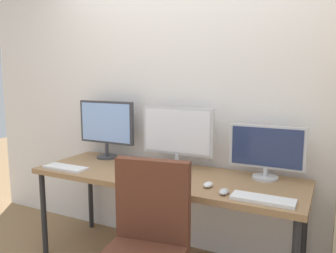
# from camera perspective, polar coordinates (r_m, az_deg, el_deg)

# --- Properties ---
(wall_back) EXTENTS (4.42, 0.10, 2.60)m
(wall_back) POSITION_cam_1_polar(r_m,az_deg,el_deg) (2.79, 3.43, 5.27)
(wall_back) COLOR silver
(wall_back) RESTS_ON ground_plane
(desk) EXTENTS (2.02, 0.68, 0.74)m
(desk) POSITION_cam_1_polar(r_m,az_deg,el_deg) (2.53, -0.52, -9.23)
(desk) COLOR #936D47
(desk) RESTS_ON ground_plane
(monitor_left) EXTENTS (0.55, 0.18, 0.51)m
(monitor_left) POSITION_cam_1_polar(r_m,az_deg,el_deg) (2.99, -10.46, 0.16)
(monitor_left) COLOR #38383D
(monitor_left) RESTS_ON desk
(monitor_center) EXTENTS (0.60, 0.18, 0.48)m
(monitor_center) POSITION_cam_1_polar(r_m,az_deg,el_deg) (2.64, 1.59, -1.30)
(monitor_center) COLOR silver
(monitor_center) RESTS_ON desk
(monitor_right) EXTENTS (0.52, 0.18, 0.38)m
(monitor_right) POSITION_cam_1_polar(r_m,az_deg,el_deg) (2.44, 16.41, -3.92)
(monitor_right) COLOR silver
(monitor_right) RESTS_ON desk
(keyboard_left) EXTENTS (0.36, 0.13, 0.02)m
(keyboard_left) POSITION_cam_1_polar(r_m,az_deg,el_deg) (2.76, -17.05, -6.72)
(keyboard_left) COLOR silver
(keyboard_left) RESTS_ON desk
(keyboard_center) EXTENTS (0.35, 0.13, 0.02)m
(keyboard_center) POSITION_cam_1_polar(r_m,az_deg,el_deg) (2.32, -3.16, -9.27)
(keyboard_center) COLOR #38383D
(keyboard_center) RESTS_ON desk
(keyboard_right) EXTENTS (0.37, 0.13, 0.02)m
(keyboard_right) POSITION_cam_1_polar(r_m,az_deg,el_deg) (2.07, 15.84, -11.83)
(keyboard_right) COLOR silver
(keyboard_right) RESTS_ON desk
(mouse_left_side) EXTENTS (0.06, 0.10, 0.03)m
(mouse_left_side) POSITION_cam_1_polar(r_m,az_deg,el_deg) (2.12, 9.48, -10.87)
(mouse_left_side) COLOR silver
(mouse_left_side) RESTS_ON desk
(mouse_right_side) EXTENTS (0.06, 0.10, 0.03)m
(mouse_right_side) POSITION_cam_1_polar(r_m,az_deg,el_deg) (2.24, 6.84, -9.79)
(mouse_right_side) COLOR silver
(mouse_right_side) RESTS_ON desk
(laptop_closed) EXTENTS (0.33, 0.23, 0.02)m
(laptop_closed) POSITION_cam_1_polar(r_m,az_deg,el_deg) (2.53, -3.55, -7.69)
(laptop_closed) COLOR #2D2D2D
(laptop_closed) RESTS_ON desk
(coffee_mug) EXTENTS (0.11, 0.08, 0.09)m
(coffee_mug) POSITION_cam_1_polar(r_m,az_deg,el_deg) (2.46, 1.19, -7.36)
(coffee_mug) COLOR orange
(coffee_mug) RESTS_ON desk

